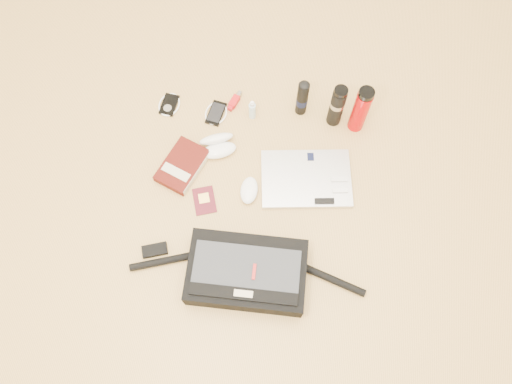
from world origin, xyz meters
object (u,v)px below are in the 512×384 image
Objects in this scene: book at (183,166)px; thermos_black at (337,106)px; laptop at (307,179)px; thermos_red at (361,110)px; messenger_bag at (246,273)px.

book is 0.66m from thermos_black.
thermos_black is at bearing 65.23° from laptop.
messenger_bag is at bearing -116.77° from thermos_red.
messenger_bag is at bearing -30.80° from book.
book is at bearing -151.92° from thermos_black.
book is (-0.32, 0.40, -0.04)m from messenger_bag.
book is 0.74m from thermos_red.
laptop is 1.72× the size of thermos_black.
thermos_black reaches higher than messenger_bag.
thermos_black reaches higher than book.
laptop is at bearing -121.87° from thermos_red.
messenger_bag is 0.51m from book.
thermos_black is 0.09m from thermos_red.
book reaches higher than laptop.
book is at bearing -156.06° from thermos_red.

